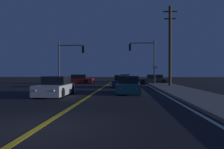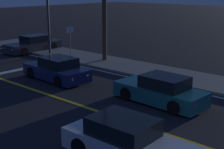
{
  "view_description": "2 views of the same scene",
  "coord_description": "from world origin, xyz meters",
  "px_view_note": "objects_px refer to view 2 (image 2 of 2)",
  "views": [
    {
      "loc": [
        2.49,
        -5.97,
        1.57
      ],
      "look_at": [
        0.81,
        20.47,
        1.38
      ],
      "focal_mm": 35.12,
      "sensor_mm": 36.0,
      "label": 1
    },
    {
      "loc": [
        -9.72,
        3.07,
        5.27
      ],
      "look_at": [
        0.6,
        12.18,
        1.59
      ],
      "focal_mm": 53.19,
      "sensor_mm": 36.0,
      "label": 2
    }
  ],
  "objects_px": {
    "car_mid_block_white": "(128,143)",
    "car_far_approaching_teal": "(161,91)",
    "traffic_signal_near_right": "(34,4)",
    "street_sign_corner": "(70,38)",
    "car_parked_curb_charcoal": "(34,44)",
    "car_side_waiting_navy": "(57,70)"
  },
  "relations": [
    {
      "from": "car_parked_curb_charcoal",
      "to": "car_mid_block_white",
      "type": "height_order",
      "value": "same"
    },
    {
      "from": "car_parked_curb_charcoal",
      "to": "traffic_signal_near_right",
      "type": "bearing_deg",
      "value": 149.56
    },
    {
      "from": "car_far_approaching_teal",
      "to": "street_sign_corner",
      "type": "xyz_separation_m",
      "value": [
        3.3,
        9.92,
        1.1
      ]
    },
    {
      "from": "car_side_waiting_navy",
      "to": "traffic_signal_near_right",
      "type": "distance_m",
      "value": 7.49
    },
    {
      "from": "car_side_waiting_navy",
      "to": "street_sign_corner",
      "type": "distance_m",
      "value": 5.14
    },
    {
      "from": "car_mid_block_white",
      "to": "car_side_waiting_navy",
      "type": "relative_size",
      "value": 1.0
    },
    {
      "from": "traffic_signal_near_right",
      "to": "street_sign_corner",
      "type": "bearing_deg",
      "value": 107.92
    },
    {
      "from": "car_mid_block_white",
      "to": "car_far_approaching_teal",
      "type": "bearing_deg",
      "value": -158.15
    },
    {
      "from": "car_mid_block_white",
      "to": "traffic_signal_near_right",
      "type": "height_order",
      "value": "traffic_signal_near_right"
    },
    {
      "from": "traffic_signal_near_right",
      "to": "car_far_approaching_teal",
      "type": "bearing_deg",
      "value": 79.36
    },
    {
      "from": "car_parked_curb_charcoal",
      "to": "car_side_waiting_navy",
      "type": "xyz_separation_m",
      "value": [
        -4.28,
        -8.19,
        -0.0
      ]
    },
    {
      "from": "car_far_approaching_teal",
      "to": "street_sign_corner",
      "type": "relative_size",
      "value": 1.78
    },
    {
      "from": "car_mid_block_white",
      "to": "car_far_approaching_teal",
      "type": "height_order",
      "value": "same"
    },
    {
      "from": "traffic_signal_near_right",
      "to": "street_sign_corner",
      "type": "height_order",
      "value": "traffic_signal_near_right"
    },
    {
      "from": "car_far_approaching_teal",
      "to": "car_parked_curb_charcoal",
      "type": "bearing_deg",
      "value": 78.87
    },
    {
      "from": "traffic_signal_near_right",
      "to": "street_sign_corner",
      "type": "xyz_separation_m",
      "value": [
        0.91,
        -2.8,
        -2.29
      ]
    },
    {
      "from": "car_parked_curb_charcoal",
      "to": "car_mid_block_white",
      "type": "relative_size",
      "value": 1.08
    },
    {
      "from": "car_parked_curb_charcoal",
      "to": "car_far_approaching_teal",
      "type": "bearing_deg",
      "value": 165.72
    },
    {
      "from": "street_sign_corner",
      "to": "car_side_waiting_navy",
      "type": "bearing_deg",
      "value": -140.96
    },
    {
      "from": "car_side_waiting_navy",
      "to": "street_sign_corner",
      "type": "height_order",
      "value": "street_sign_corner"
    },
    {
      "from": "car_side_waiting_navy",
      "to": "car_far_approaching_teal",
      "type": "xyz_separation_m",
      "value": [
        0.6,
        -6.76,
        -0.0
      ]
    },
    {
      "from": "car_far_approaching_teal",
      "to": "traffic_signal_near_right",
      "type": "bearing_deg",
      "value": 82.03
    }
  ]
}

